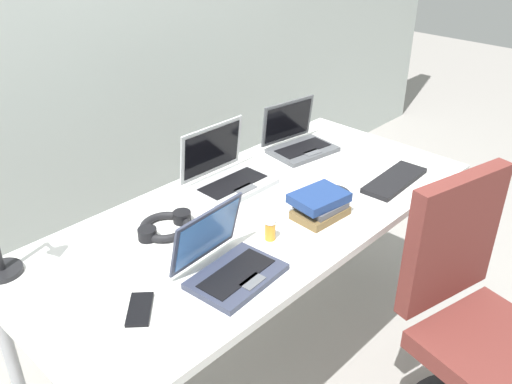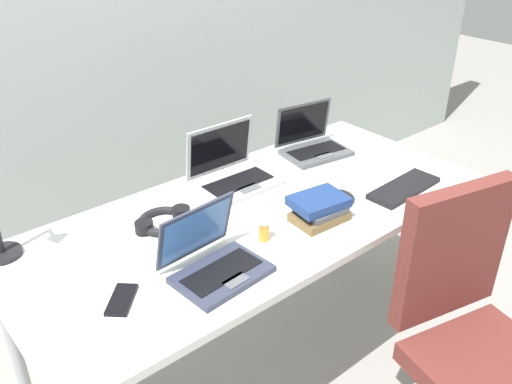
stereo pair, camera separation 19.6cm
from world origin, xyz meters
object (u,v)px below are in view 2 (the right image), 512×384
(headphones, at_px, (163,221))
(pill_bottle, at_px, (264,229))
(laptop_front_right, at_px, (214,260))
(laptop_back_right, at_px, (233,173))
(computer_mouse, at_px, (344,196))
(laptop_mid_desk, at_px, (312,143))
(cell_phone, at_px, (122,300))
(book_stack, at_px, (319,208))
(office_chair, at_px, (472,360))
(external_keyboard, at_px, (404,188))

(headphones, relative_size, pill_bottle, 2.71)
(laptop_front_right, xyz_separation_m, laptop_back_right, (0.40, 0.42, 0.00))
(computer_mouse, relative_size, headphones, 0.45)
(laptop_mid_desk, xyz_separation_m, pill_bottle, (-0.62, -0.39, -0.00))
(computer_mouse, xyz_separation_m, headphones, (-0.62, 0.29, -0.00))
(laptop_front_right, bearing_deg, cell_phone, 168.04)
(cell_phone, height_order, pill_bottle, pill_bottle)
(laptop_front_right, height_order, headphones, laptop_front_right)
(computer_mouse, bearing_deg, laptop_back_right, 125.44)
(headphones, distance_m, book_stack, 0.55)
(laptop_front_right, bearing_deg, headphones, 85.92)
(headphones, bearing_deg, book_stack, -36.20)
(pill_bottle, bearing_deg, laptop_back_right, 66.47)
(laptop_mid_desk, relative_size, computer_mouse, 3.24)
(headphones, distance_m, pill_bottle, 0.36)
(laptop_front_right, relative_size, laptop_back_right, 0.95)
(laptop_mid_desk, relative_size, cell_phone, 2.29)
(laptop_mid_desk, height_order, office_chair, office_chair)
(external_keyboard, bearing_deg, laptop_back_right, 132.22)
(external_keyboard, height_order, headphones, headphones)
(laptop_mid_desk, distance_m, office_chair, 1.09)
(cell_phone, height_order, office_chair, office_chair)
(laptop_back_right, distance_m, book_stack, 0.42)
(computer_mouse, xyz_separation_m, pill_bottle, (-0.41, -0.01, 0.02))
(pill_bottle, bearing_deg, laptop_front_right, -171.40)
(computer_mouse, relative_size, cell_phone, 0.71)
(laptop_mid_desk, height_order, cell_phone, laptop_mid_desk)
(cell_phone, height_order, book_stack, book_stack)
(laptop_back_right, relative_size, pill_bottle, 3.97)
(computer_mouse, distance_m, book_stack, 0.18)
(laptop_mid_desk, xyz_separation_m, cell_phone, (-1.13, -0.37, -0.04))
(laptop_back_right, distance_m, headphones, 0.39)
(laptop_front_right, relative_size, pill_bottle, 3.76)
(laptop_front_right, height_order, office_chair, office_chair)
(laptop_mid_desk, relative_size, laptop_front_right, 1.05)
(laptop_front_right, height_order, cell_phone, laptop_front_right)
(pill_bottle, xyz_separation_m, office_chair, (0.40, -0.60, -0.38))
(laptop_back_right, xyz_separation_m, external_keyboard, (0.47, -0.48, -0.04))
(office_chair, bearing_deg, external_keyboard, 64.72)
(laptop_front_right, xyz_separation_m, pill_bottle, (0.23, 0.04, -0.00))
(external_keyboard, bearing_deg, computer_mouse, 154.07)
(computer_mouse, height_order, office_chair, office_chair)
(pill_bottle, bearing_deg, cell_phone, 177.23)
(computer_mouse, xyz_separation_m, cell_phone, (-0.92, 0.01, -0.01))
(cell_phone, relative_size, office_chair, 0.14)
(laptop_front_right, distance_m, headphones, 0.34)
(pill_bottle, bearing_deg, book_stack, -6.27)
(laptop_back_right, xyz_separation_m, pill_bottle, (-0.17, -0.39, -0.01))
(external_keyboard, height_order, computer_mouse, computer_mouse)
(external_keyboard, bearing_deg, laptop_mid_desk, 90.23)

